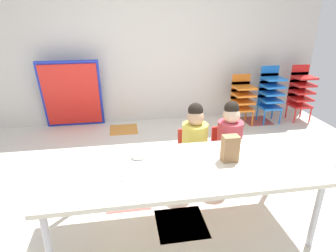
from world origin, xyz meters
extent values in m
cube|color=silver|center=(0.00, 0.00, -0.01)|extent=(5.78, 4.46, 0.02)
cube|color=orange|center=(-0.45, 1.80, 0.00)|extent=(0.43, 0.43, 0.00)
cube|color=#B24C47|center=(1.80, 1.80, 0.00)|extent=(0.43, 0.43, 0.00)
cube|color=#B24C47|center=(-0.45, 0.00, 0.00)|extent=(0.43, 0.43, 0.00)
cube|color=gray|center=(0.00, -0.45, 0.00)|extent=(0.43, 0.43, 0.00)
cube|color=orange|center=(0.00, -0.45, 0.00)|extent=(0.43, 0.43, 0.00)
cube|color=beige|center=(0.00, 2.23, 1.34)|extent=(5.78, 0.10, 2.68)
cube|color=beige|center=(-0.01, -0.51, 0.60)|extent=(2.12, 0.82, 0.04)
cylinder|color=#B2B2B7|center=(-0.99, -0.86, 0.29)|extent=(0.05, 0.05, 0.58)
cylinder|color=#B2B2B7|center=(0.97, -0.86, 0.29)|extent=(0.05, 0.05, 0.58)
cylinder|color=#B2B2B7|center=(-0.99, -0.16, 0.29)|extent=(0.05, 0.05, 0.58)
cylinder|color=#B2B2B7|center=(0.97, -0.16, 0.29)|extent=(0.05, 0.05, 0.58)
cube|color=red|center=(0.25, 0.12, 0.30)|extent=(0.32, 0.30, 0.03)
cube|color=red|center=(0.25, 0.27, 0.45)|extent=(0.29, 0.02, 0.30)
cylinder|color=#D8C64C|center=(0.25, 0.12, 0.52)|extent=(0.28, 0.28, 0.38)
sphere|color=tan|center=(0.25, 0.12, 0.78)|extent=(0.17, 0.17, 0.17)
sphere|color=black|center=(0.25, 0.14, 0.85)|extent=(0.15, 0.15, 0.15)
cylinder|color=red|center=(0.11, -0.01, 0.15)|extent=(0.02, 0.02, 0.28)
cylinder|color=red|center=(0.39, -0.01, 0.15)|extent=(0.02, 0.02, 0.28)
cylinder|color=red|center=(0.11, 0.25, 0.15)|extent=(0.02, 0.02, 0.28)
cylinder|color=red|center=(0.39, 0.25, 0.15)|extent=(0.02, 0.02, 0.28)
cube|color=red|center=(0.62, 0.12, 0.30)|extent=(0.32, 0.30, 0.03)
cube|color=red|center=(0.62, 0.27, 0.45)|extent=(0.29, 0.02, 0.30)
cylinder|color=#BF3F4C|center=(0.62, 0.12, 0.52)|extent=(0.28, 0.28, 0.38)
sphere|color=beige|center=(0.62, 0.12, 0.78)|extent=(0.17, 0.17, 0.17)
sphere|color=black|center=(0.62, 0.14, 0.85)|extent=(0.15, 0.15, 0.15)
cylinder|color=red|center=(0.48, -0.01, 0.15)|extent=(0.02, 0.02, 0.28)
cylinder|color=red|center=(0.76, -0.01, 0.15)|extent=(0.02, 0.02, 0.28)
cylinder|color=red|center=(0.48, 0.25, 0.15)|extent=(0.02, 0.02, 0.28)
cylinder|color=red|center=(0.76, 0.25, 0.15)|extent=(0.02, 0.02, 0.28)
cube|color=orange|center=(1.48, 1.74, 0.26)|extent=(0.32, 0.30, 0.03)
cube|color=orange|center=(1.48, 1.88, 0.35)|extent=(0.30, 0.02, 0.18)
cube|color=orange|center=(1.48, 1.74, 0.38)|extent=(0.32, 0.30, 0.03)
cube|color=orange|center=(1.48, 1.88, 0.47)|extent=(0.30, 0.02, 0.18)
cube|color=orange|center=(1.48, 1.74, 0.50)|extent=(0.32, 0.30, 0.03)
cube|color=orange|center=(1.48, 1.88, 0.59)|extent=(0.30, 0.02, 0.18)
cube|color=orange|center=(1.48, 1.74, 0.62)|extent=(0.32, 0.30, 0.03)
cube|color=orange|center=(1.48, 1.88, 0.71)|extent=(0.30, 0.02, 0.18)
cylinder|color=orange|center=(1.34, 1.61, 0.13)|extent=(0.02, 0.02, 0.26)
cylinder|color=orange|center=(1.62, 1.61, 0.13)|extent=(0.02, 0.02, 0.26)
cylinder|color=orange|center=(1.34, 1.87, 0.13)|extent=(0.02, 0.02, 0.26)
cylinder|color=orange|center=(1.62, 1.87, 0.13)|extent=(0.02, 0.02, 0.26)
cube|color=blue|center=(1.96, 1.74, 0.26)|extent=(0.32, 0.30, 0.03)
cube|color=blue|center=(1.96, 1.88, 0.35)|extent=(0.30, 0.02, 0.18)
cube|color=blue|center=(1.96, 1.74, 0.38)|extent=(0.32, 0.30, 0.03)
cube|color=blue|center=(1.96, 1.88, 0.47)|extent=(0.30, 0.02, 0.18)
cube|color=blue|center=(1.96, 1.74, 0.50)|extent=(0.32, 0.30, 0.03)
cube|color=blue|center=(1.96, 1.88, 0.59)|extent=(0.30, 0.02, 0.18)
cube|color=blue|center=(1.96, 1.74, 0.62)|extent=(0.32, 0.30, 0.03)
cube|color=blue|center=(1.96, 1.88, 0.71)|extent=(0.30, 0.02, 0.18)
cube|color=blue|center=(1.96, 1.74, 0.74)|extent=(0.32, 0.30, 0.03)
cube|color=blue|center=(1.96, 1.88, 0.83)|extent=(0.30, 0.02, 0.18)
cylinder|color=blue|center=(1.82, 1.61, 0.13)|extent=(0.02, 0.02, 0.26)
cylinder|color=blue|center=(2.10, 1.61, 0.13)|extent=(0.02, 0.02, 0.26)
cylinder|color=blue|center=(1.82, 1.87, 0.13)|extent=(0.02, 0.02, 0.26)
cylinder|color=blue|center=(2.10, 1.87, 0.13)|extent=(0.02, 0.02, 0.26)
cube|color=red|center=(2.50, 1.74, 0.26)|extent=(0.32, 0.30, 0.03)
cube|color=red|center=(2.50, 1.88, 0.35)|extent=(0.30, 0.02, 0.18)
cube|color=red|center=(2.50, 1.74, 0.38)|extent=(0.32, 0.30, 0.03)
cube|color=red|center=(2.50, 1.88, 0.47)|extent=(0.30, 0.02, 0.18)
cube|color=red|center=(2.50, 1.74, 0.50)|extent=(0.32, 0.30, 0.03)
cube|color=red|center=(2.50, 1.88, 0.59)|extent=(0.30, 0.02, 0.18)
cube|color=red|center=(2.50, 1.74, 0.62)|extent=(0.32, 0.30, 0.03)
cube|color=red|center=(2.50, 1.88, 0.71)|extent=(0.30, 0.02, 0.18)
cube|color=red|center=(2.50, 1.74, 0.74)|extent=(0.32, 0.30, 0.03)
cube|color=red|center=(2.50, 1.88, 0.83)|extent=(0.30, 0.02, 0.18)
cylinder|color=red|center=(2.36, 1.61, 0.13)|extent=(0.02, 0.02, 0.26)
cylinder|color=red|center=(2.64, 1.61, 0.13)|extent=(0.02, 0.02, 0.26)
cylinder|color=red|center=(2.36, 1.87, 0.13)|extent=(0.02, 0.02, 0.26)
cylinder|color=red|center=(2.64, 1.87, 0.13)|extent=(0.02, 0.02, 0.26)
cube|color=#1E33BF|center=(-1.21, 2.04, 0.54)|extent=(0.90, 0.28, 1.09)
cube|color=red|center=(-1.21, 2.00, 0.54)|extent=(0.83, 0.23, 0.99)
cube|color=#9E754C|center=(0.39, -0.47, 0.73)|extent=(0.13, 0.09, 0.22)
cylinder|color=white|center=(-0.34, -0.32, 0.62)|extent=(0.18, 0.18, 0.01)
cylinder|color=white|center=(-0.44, -0.57, 0.62)|extent=(0.18, 0.18, 0.01)
torus|color=white|center=(-0.34, -0.32, 0.64)|extent=(0.12, 0.12, 0.04)
camera|label=1|loc=(-0.45, -2.42, 1.76)|focal=30.52mm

